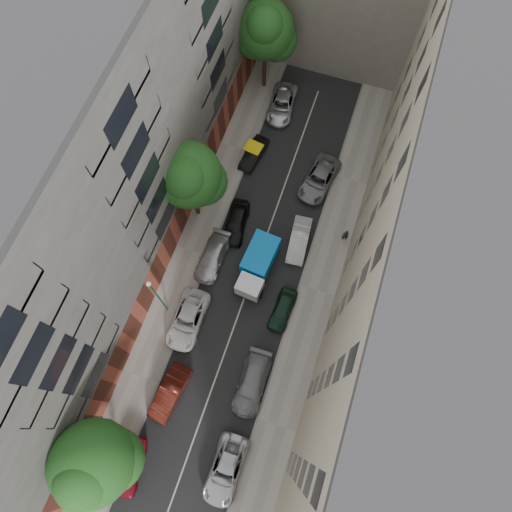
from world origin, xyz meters
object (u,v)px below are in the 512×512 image
at_px(car_left_2, 188,320).
at_px(lamp_post, 157,295).
at_px(car_right_2, 283,310).
at_px(tree_far, 266,33).
at_px(car_left_1, 170,393).
at_px(car_left_5, 254,154).
at_px(car_left_3, 212,257).
at_px(car_left_4, 236,223).
at_px(car_right_3, 299,240).
at_px(car_left_6, 282,104).
at_px(tree_near, 94,465).
at_px(pedestrian, 345,235).
at_px(tarp_truck, 257,265).
at_px(car_right_4, 319,179).
at_px(tree_mid, 189,178).
at_px(car_right_0, 226,470).
at_px(car_left_0, 129,467).
at_px(car_right_1, 252,383).

xyz_separation_m(car_left_2, lamp_post, (-2.00, 0.36, 3.76)).
xyz_separation_m(car_right_2, tree_far, (-8.52, 21.19, 5.96)).
height_order(car_left_1, car_left_5, car_left_1).
bearing_deg(car_left_1, car_left_3, 101.51).
bearing_deg(car_left_4, car_left_2, -101.53).
bearing_deg(car_left_1, tree_far, 102.04).
distance_m(car_left_4, car_left_5, 7.18).
bearing_deg(tree_far, car_right_3, -61.86).
relative_size(car_left_6, car_right_2, 1.31).
height_order(car_right_3, tree_far, tree_far).
bearing_deg(tree_near, pedestrian, 63.49).
bearing_deg(car_right_3, tarp_truck, -131.17).
bearing_deg(pedestrian, car_right_4, -67.59).
bearing_deg(tree_near, car_right_4, 74.52).
bearing_deg(tree_mid, car_left_6, 75.10).
height_order(car_left_2, tree_far, tree_far).
distance_m(car_left_1, car_right_0, 6.81).
xyz_separation_m(car_left_0, car_right_2, (6.90, 14.40, -0.05)).
distance_m(car_right_2, tree_mid, 12.66).
height_order(tarp_truck, car_right_0, tarp_truck).
height_order(car_left_4, tree_mid, tree_mid).
height_order(car_right_4, pedestrian, pedestrian).
bearing_deg(car_left_6, car_right_0, -84.82).
relative_size(car_left_6, car_right_4, 0.96).
distance_m(car_left_0, car_left_1, 5.66).
bearing_deg(tree_mid, car_right_3, 1.10).
height_order(car_left_4, lamp_post, lamp_post).
xyz_separation_m(tree_near, pedestrian, (10.99, 22.03, -4.84)).
distance_m(tarp_truck, car_left_4, 4.55).
bearing_deg(car_left_1, car_left_6, 97.43).
relative_size(tree_mid, tree_far, 0.96).
relative_size(car_left_1, car_right_3, 1.03).
distance_m(tree_near, lamp_post, 11.55).
bearing_deg(tree_far, car_right_4, -47.63).
height_order(car_left_2, tree_near, tree_near).
distance_m(car_right_4, lamp_post, 17.80).
xyz_separation_m(car_left_1, car_left_2, (-0.80, 5.60, -0.02)).
xyz_separation_m(car_right_3, lamp_post, (-8.40, -9.04, 3.77)).
bearing_deg(car_right_2, car_left_0, -112.37).
xyz_separation_m(lamp_post, pedestrian, (12.00, 10.60, -3.54)).
distance_m(car_right_4, tree_far, 13.27).
xyz_separation_m(car_right_0, car_right_3, (-0.18, 18.60, 0.02)).
distance_m(car_left_4, tree_far, 16.46).
height_order(tree_near, tree_far, tree_far).
bearing_deg(car_left_1, car_right_4, 82.63).
bearing_deg(car_left_5, tarp_truck, -60.76).
height_order(car_left_6, car_right_1, car_right_1).
height_order(car_right_0, car_right_3, car_right_3).
height_order(car_left_3, car_left_6, car_left_6).
distance_m(car_left_3, car_right_2, 7.31).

